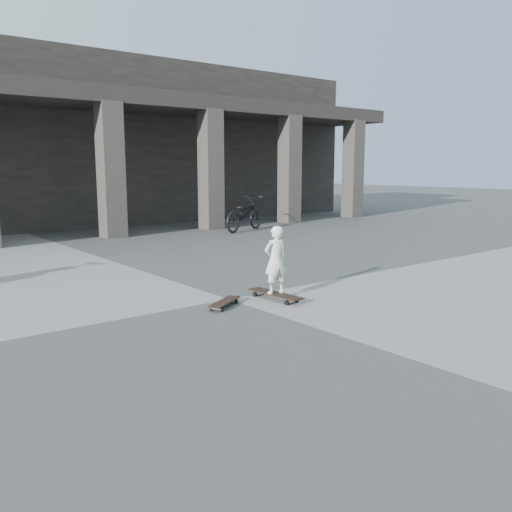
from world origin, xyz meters
TOP-DOWN VIEW (x-y plane):
  - ground at (0.00, 0.00)m, footprint 90.00×90.00m
  - longboard at (0.58, -0.49)m, footprint 0.31×1.08m
  - skateboard_spare at (-0.33, -0.35)m, footprint 0.76×0.55m
  - child at (0.58, -0.49)m, footprint 0.43×0.30m
  - bicycle at (5.86, 7.30)m, footprint 2.29×1.49m

SIDE VIEW (x-z plane):
  - ground at x=0.00m, z-range 0.00..0.00m
  - skateboard_spare at x=-0.33m, z-range 0.02..0.12m
  - longboard at x=0.58m, z-range 0.03..0.14m
  - bicycle at x=5.86m, z-range 0.00..1.14m
  - child at x=0.58m, z-range 0.11..1.20m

